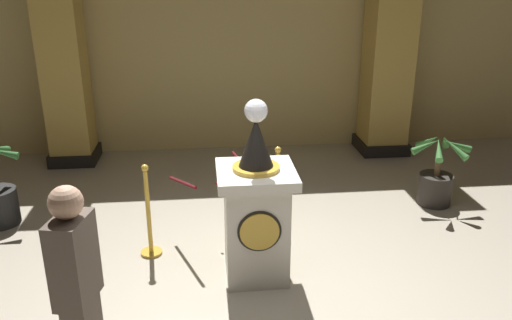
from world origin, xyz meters
name	(u,v)px	position (x,y,z in m)	size (l,w,h in m)	color
ground_plane	(258,294)	(0.00, 0.00, 0.00)	(10.80, 10.80, 0.00)	#B2A893
back_wall	(229,38)	(0.00, 4.59, 1.92)	(10.80, 0.16, 3.84)	tan
pedestal_clock	(256,211)	(0.02, 0.36, 0.73)	(0.77, 0.77, 1.89)	beige
stanchion_near	(277,197)	(0.41, 1.52, 0.35)	(0.24, 0.24, 1.01)	gold
stanchion_far	(149,223)	(-1.11, 0.90, 0.38)	(0.24, 0.24, 1.08)	gold
velvet_rope	(216,176)	(-0.35, 1.21, 0.79)	(1.10, 1.09, 0.22)	#591419
column_left	(62,51)	(-2.62, 4.08, 1.83)	(0.77, 0.77, 3.68)	black
column_right	(389,46)	(2.62, 4.08, 1.83)	(0.84, 0.84, 3.68)	black
potted_palm_right	(436,179)	(2.62, 1.85, 0.35)	(0.81, 0.73, 1.01)	#2D2823
bystander_guest	(78,291)	(-1.39, -1.13, 0.91)	(0.29, 0.40, 1.71)	brown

